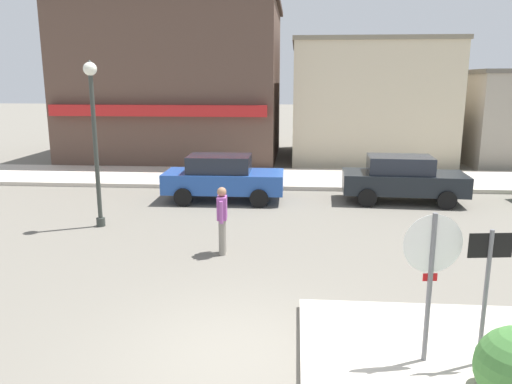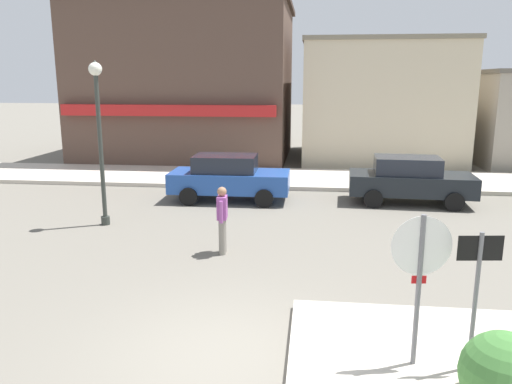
% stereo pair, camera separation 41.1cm
% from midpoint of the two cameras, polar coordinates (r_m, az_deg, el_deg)
% --- Properties ---
extents(ground_plane, '(160.00, 160.00, 0.00)m').
position_cam_midpoint_polar(ground_plane, '(7.83, -3.90, -18.19)').
color(ground_plane, '#6B665B').
extents(kerb_far, '(80.00, 4.00, 0.15)m').
position_cam_midpoint_polar(kerb_far, '(20.58, 1.58, 1.60)').
color(kerb_far, beige).
rests_on(kerb_far, ground).
extents(stop_sign, '(0.82, 0.13, 2.30)m').
position_cam_midpoint_polar(stop_sign, '(7.17, 17.80, -8.35)').
color(stop_sign, slate).
rests_on(stop_sign, ground).
extents(one_way_sign, '(0.60, 0.09, 2.10)m').
position_cam_midpoint_polar(one_way_sign, '(7.41, 23.39, -9.68)').
color(one_way_sign, slate).
rests_on(one_way_sign, ground).
extents(lamp_post, '(0.36, 0.36, 4.54)m').
position_cam_midpoint_polar(lamp_post, '(14.29, -18.86, 7.74)').
color(lamp_post, '#333833').
rests_on(lamp_post, ground).
extents(parked_car_nearest, '(4.02, 1.91, 1.56)m').
position_cam_midpoint_polar(parked_car_nearest, '(16.91, -4.50, 1.68)').
color(parked_car_nearest, '#234C9E').
rests_on(parked_car_nearest, ground).
extents(parked_car_second, '(4.09, 2.04, 1.56)m').
position_cam_midpoint_polar(parked_car_second, '(17.33, 15.75, 1.51)').
color(parked_car_second, black).
rests_on(parked_car_second, ground).
extents(pedestrian_crossing_near, '(0.24, 0.55, 1.61)m').
position_cam_midpoint_polar(pedestrian_crossing_near, '(11.69, -4.90, -3.02)').
color(pedestrian_crossing_near, gray).
rests_on(pedestrian_crossing_near, ground).
extents(building_corner_shop, '(10.68, 8.79, 7.87)m').
position_cam_midpoint_polar(building_corner_shop, '(27.09, -9.32, 12.32)').
color(building_corner_shop, brown).
rests_on(building_corner_shop, ground).
extents(building_storefront_left_near, '(7.73, 8.04, 5.95)m').
position_cam_midpoint_polar(building_storefront_left_near, '(27.10, 12.04, 10.18)').
color(building_storefront_left_near, beige).
rests_on(building_storefront_left_near, ground).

